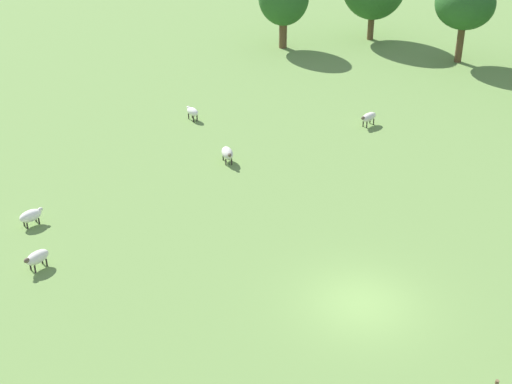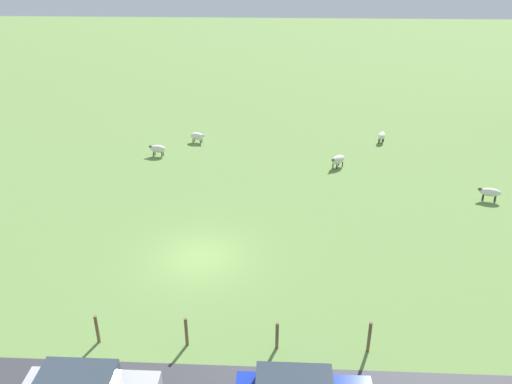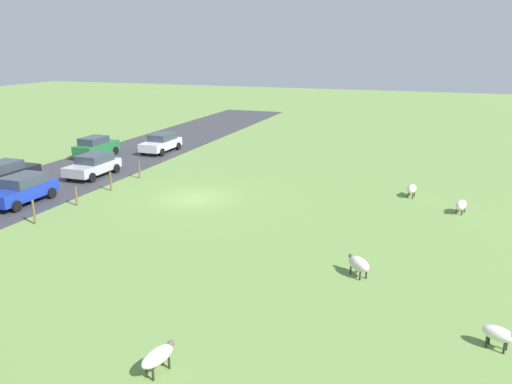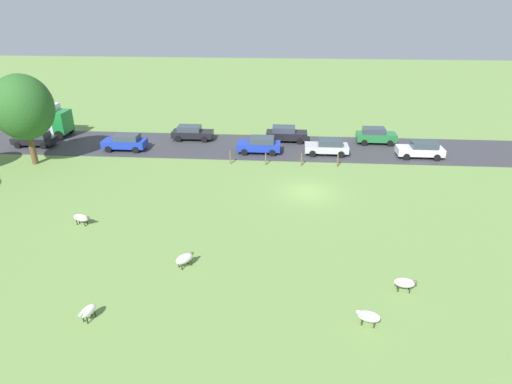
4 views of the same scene
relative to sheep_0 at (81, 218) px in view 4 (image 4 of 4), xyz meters
name	(u,v)px [view 4 (image 4 of 4)]	position (x,y,z in m)	size (l,w,h in m)	color
ground_plane	(307,192)	(6.53, -15.45, -0.52)	(160.00, 160.00, 0.00)	#6B8E47
road_strip	(304,148)	(17.30, -15.45, -0.49)	(8.00, 80.00, 0.06)	#38383D
sheep_0	(81,218)	(0.00, 0.00, 0.00)	(0.73, 1.30, 0.76)	silver
sheep_1	(369,316)	(-8.40, -17.79, -0.04)	(0.78, 1.20, 0.75)	white
sheep_2	(185,259)	(-4.33, -8.08, 0.00)	(1.17, 1.16, 0.81)	silver
sheep_3	(405,283)	(-5.69, -20.08, 0.00)	(0.63, 1.20, 0.78)	silver
sheep_4	(88,311)	(-9.07, -4.49, -0.01)	(1.07, 0.76, 0.74)	white
tree_2	(23,107)	(10.99, 9.53, 4.74)	(5.19, 5.19, 8.17)	brown
fence_post_0	(338,161)	(12.30, -18.33, 0.07)	(0.12, 0.12, 1.19)	brown
fence_post_1	(301,160)	(12.30, -15.07, 0.08)	(0.12, 0.12, 1.21)	brown
fence_post_2	(266,159)	(12.30, -11.80, 0.04)	(0.12, 0.12, 1.13)	brown
fence_post_3	(230,157)	(12.30, -8.53, 0.12)	(0.12, 0.12, 1.30)	brown
truck_0	(50,120)	(19.31, 12.24, 1.33)	(2.80, 3.92, 3.43)	#197F33
car_0	(327,146)	(15.54, -17.63, 0.33)	(2.12, 4.19, 1.52)	#B7B7BC
car_1	(35,139)	(15.76, 12.13, 0.32)	(1.93, 4.21, 1.50)	black
car_2	(125,142)	(15.30, 2.44, 0.37)	(2.06, 4.23, 1.60)	#1933B2
car_3	(286,134)	(19.30, -13.56, 0.37)	(2.06, 4.30, 1.61)	black
car_4	(376,135)	(19.28, -22.91, 0.40)	(1.92, 4.03, 1.68)	#237238
car_6	(421,149)	(15.28, -26.47, 0.34)	(2.03, 4.31, 1.55)	silver
car_7	(192,132)	(19.09, -3.48, 0.33)	(1.96, 4.33, 1.53)	black
car_8	(260,145)	(15.50, -11.04, 0.36)	(2.13, 4.19, 1.58)	#1933B2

